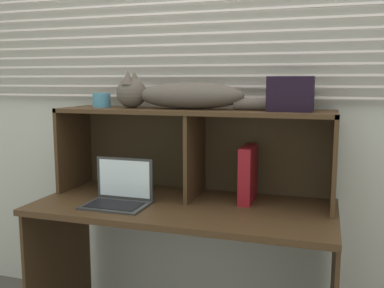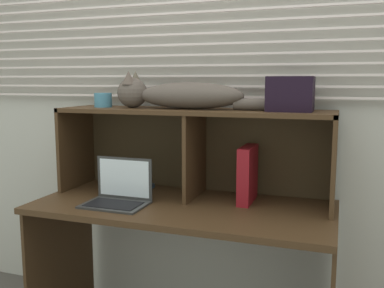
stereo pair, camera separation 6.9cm
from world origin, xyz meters
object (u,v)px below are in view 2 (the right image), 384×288
Objects in this scene: cat at (179,95)px; book_stack at (134,189)px; small_basket at (103,100)px; storage_box at (291,94)px; binder_upright at (248,174)px; laptop at (118,194)px.

book_stack is (-0.27, 0.00, -0.52)m from cat.
storage_box is at bearing 0.00° from small_basket.
cat reaches higher than book_stack.
cat is at bearing 180.00° from binder_upright.
small_basket is at bearing -179.43° from book_stack.
storage_box is (0.84, -0.00, 0.53)m from book_stack.
storage_box reaches higher than small_basket.
cat is 4.06× the size of book_stack.
storage_box is at bearing -0.12° from book_stack.
small_basket is (-0.22, 0.25, 0.45)m from laptop.
cat reaches higher than binder_upright.
cat is at bearing 180.00° from storage_box.
book_stack is (-0.04, 0.25, -0.04)m from laptop.
cat reaches higher than small_basket.
cat reaches higher than laptop.
binder_upright is (0.37, 0.00, -0.39)m from cat.
book_stack is at bearing 0.57° from small_basket.
cat is 3.42× the size of binder_upright.
storage_box is at bearing 0.00° from binder_upright.
laptop is 0.26m from book_stack.
small_basket is 0.45× the size of storage_box.
book_stack is (-0.64, 0.00, -0.13)m from binder_upright.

